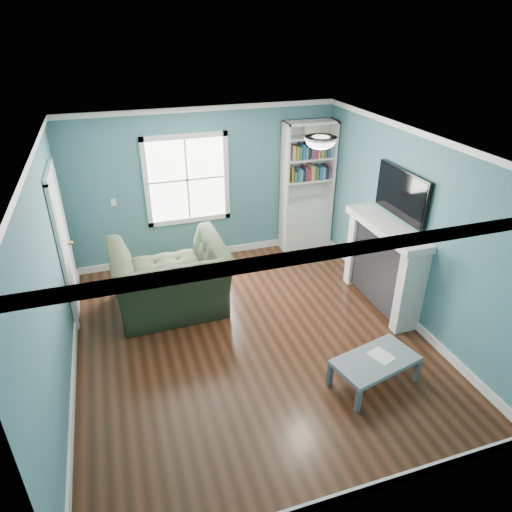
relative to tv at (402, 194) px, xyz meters
name	(u,v)px	position (x,y,z in m)	size (l,w,h in m)	color
floor	(250,337)	(-2.20, -0.20, -1.72)	(5.00, 5.00, 0.00)	black
room_walls	(250,231)	(-2.20, -0.20, -0.14)	(5.00, 5.00, 5.00)	#41717F
trim	(250,256)	(-2.20, -0.20, -0.49)	(4.50, 5.00, 2.60)	white
window	(187,180)	(-2.50, 2.29, -0.27)	(1.40, 0.06, 1.50)	white
bookshelf	(306,200)	(-0.43, 2.10, -0.80)	(0.90, 0.35, 2.31)	silver
fireplace	(383,266)	(-0.12, 0.00, -1.09)	(0.44, 1.58, 1.30)	black
tv	(402,194)	(0.00, 0.00, 0.00)	(0.06, 1.10, 0.65)	black
door	(64,245)	(-4.42, 1.20, -0.65)	(0.12, 0.98, 2.17)	silver
ceiling_fixture	(321,141)	(-1.30, -0.10, 0.82)	(0.38, 0.38, 0.15)	white
light_switch	(114,202)	(-3.70, 2.28, -0.52)	(0.08, 0.01, 0.12)	white
recliner	(169,268)	(-3.08, 0.80, -1.04)	(1.57, 1.02, 1.37)	black
coffee_table	(375,362)	(-1.08, -1.46, -1.42)	(1.07, 0.74, 0.35)	#4A5158
paper_sheet	(381,356)	(-0.99, -1.43, -1.37)	(0.21, 0.27, 0.00)	white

